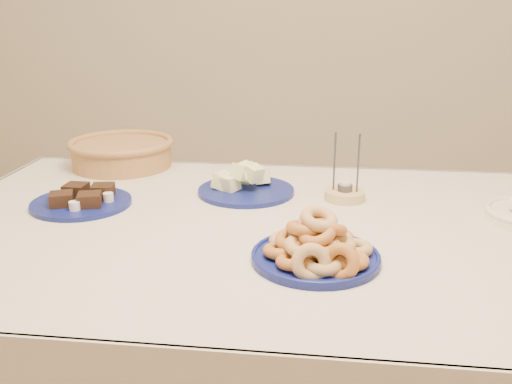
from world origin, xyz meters
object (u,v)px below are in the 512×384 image
donut_platter (317,247)px  brownie_plate (82,200)px  wicker_basket (122,152)px  candle_holder (345,193)px  melon_plate (244,184)px  dining_table (258,263)px

donut_platter → brownie_plate: bearing=156.2°
brownie_plate → wicker_basket: size_ratio=0.74×
wicker_basket → candle_holder: (0.74, -0.26, -0.03)m
brownie_plate → wicker_basket: bearing=93.8°
melon_plate → wicker_basket: melon_plate is taller
donut_platter → wicker_basket: (-0.67, 0.68, 0.02)m
melon_plate → brownie_plate: melon_plate is taller
dining_table → melon_plate: bearing=106.8°
dining_table → donut_platter: donut_platter is taller
melon_plate → candle_holder: (0.29, -0.03, -0.01)m
brownie_plate → candle_holder: size_ratio=1.67×
melon_plate → candle_holder: size_ratio=1.70×
donut_platter → brownie_plate: (-0.64, 0.28, -0.02)m
melon_plate → wicker_basket: size_ratio=0.76×
dining_table → brownie_plate: brownie_plate is taller
melon_plate → brownie_plate: 0.45m
dining_table → candle_holder: size_ratio=9.02×
brownie_plate → wicker_basket: wicker_basket is taller
donut_platter → brownie_plate: 0.70m
melon_plate → donut_platter: bearing=-63.7°
melon_plate → wicker_basket: bearing=152.5°
brownie_plate → donut_platter: bearing=-23.8°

